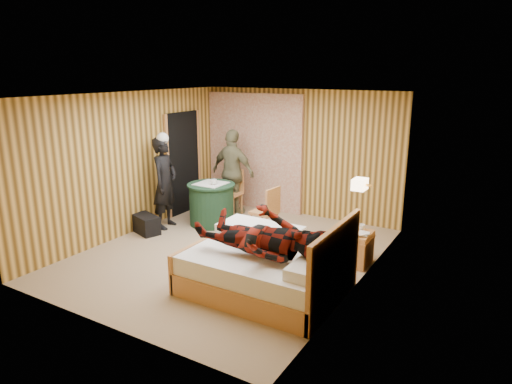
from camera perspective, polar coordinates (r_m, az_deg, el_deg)
The scene contains 23 objects.
floor at distance 7.40m, azimuth -3.29°, elevation -7.70°, with size 4.20×5.00×0.01m, color tan.
ceiling at distance 6.83m, azimuth -3.60°, elevation 12.02°, with size 4.20×5.00×0.01m, color white.
wall_back at distance 9.14m, azimuth 5.41°, elevation 4.86°, with size 4.20×0.02×2.50m, color #E8B759.
wall_left at distance 8.35m, azimuth -15.49°, elevation 3.40°, with size 0.02×5.00×2.50m, color #E8B759.
wall_right at distance 6.12m, azimuth 13.09°, elevation -0.59°, with size 0.02×5.00×2.50m, color #E8B759.
curtain at distance 9.55m, azimuth -0.22°, elevation 5.06°, with size 2.20×0.08×2.40m, color beige.
doorway at distance 9.37m, azimuth -9.08°, elevation 3.58°, with size 0.06×0.90×2.05m, color black.
wall_lamp at distance 6.57m, azimuth 12.87°, elevation 0.95°, with size 0.26×0.24×0.16m.
bed at distance 6.15m, azimuth 1.56°, elevation -9.42°, with size 2.00×1.57×1.08m.
nightstand at distance 7.09m, azimuth 12.58°, elevation -6.83°, with size 0.38×0.52×0.50m.
round_table at distance 8.69m, azimuth -5.59°, elevation -1.45°, with size 0.90×0.90×0.80m.
chair_far at distance 9.21m, azimuth -3.04°, elevation 0.46°, with size 0.45×0.45×0.93m.
chair_near at distance 7.95m, azimuth 1.52°, elevation -2.03°, with size 0.45×0.45×0.90m.
duffel_bag at distance 8.48m, azimuth -13.63°, elevation -3.92°, with size 0.58×0.31×0.33m, color black.
sneaker_left at distance 7.72m, azimuth -1.50°, elevation -6.16°, with size 0.29×0.12×0.13m, color white.
sneaker_right at distance 7.74m, azimuth -1.21°, elevation -6.17°, with size 0.25×0.10×0.11m, color white.
woman_standing at distance 8.53m, azimuth -11.33°, elevation 1.12°, with size 0.62×0.41×1.70m, color black.
man_at_table at distance 9.17m, azimuth -2.88°, elevation 2.46°, with size 1.01×0.42×1.72m, color #736F4D.
man_on_bed at distance 5.71m, azimuth 0.70°, elevation -4.28°, with size 1.77×0.67×0.86m, color maroon.
book_lower at distance 6.95m, azimuth 12.56°, elevation -5.03°, with size 0.17×0.22×0.02m, color white.
book_upper at distance 6.95m, azimuth 12.57°, elevation -4.87°, with size 0.16×0.22×0.02m, color white.
cup_nightstand at distance 7.10m, azimuth 13.04°, elevation -4.32°, with size 0.10×0.10×0.09m, color white.
cup_table at distance 8.47m, azimuth -5.32°, elevation 1.26°, with size 0.12×0.12×0.10m, color white.
Camera 1 is at (3.84, -5.64, 2.86)m, focal length 32.00 mm.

